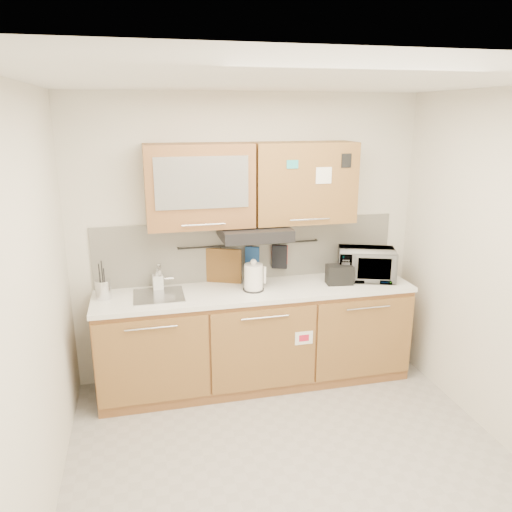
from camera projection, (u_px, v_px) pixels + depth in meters
floor at (294, 465)px, 3.56m from camera, size 3.20×3.20×0.00m
ceiling at (304, 80)px, 2.84m from camera, size 3.20×3.20×0.00m
wall_back at (248, 239)px, 4.61m from camera, size 3.20×0.00×3.20m
wall_left at (32, 317)px, 2.85m from camera, size 0.00×3.00×3.00m
wall_right at (512, 276)px, 3.56m from camera, size 0.00×3.00×3.00m
base_cabinet at (256, 342)px, 4.57m from camera, size 2.80×0.64×0.88m
countertop at (256, 291)px, 4.43m from camera, size 2.82×0.62×0.04m
backsplash at (249, 250)px, 4.62m from camera, size 2.80×0.02×0.56m
upper_cabinets at (252, 184)px, 4.29m from camera, size 1.82×0.37×0.70m
range_hood at (255, 232)px, 4.34m from camera, size 0.60×0.46×0.10m
sink at (159, 295)px, 4.25m from camera, size 0.42×0.40×0.26m
utensil_rail at (250, 244)px, 4.57m from camera, size 1.30×0.02×0.02m
utensil_crock at (103, 289)px, 4.16m from camera, size 0.17×0.17×0.33m
kettle at (254, 278)px, 4.36m from camera, size 0.21×0.19×0.29m
toaster at (339, 274)px, 4.53m from camera, size 0.25×0.17×0.18m
microwave at (366, 264)px, 4.65m from camera, size 0.60×0.50×0.28m
soap_bottle at (158, 279)px, 4.38m from camera, size 0.10×0.10×0.20m
cutting_board at (221, 273)px, 4.57m from camera, size 0.35×0.17×0.46m
oven_mitt at (252, 258)px, 4.60m from camera, size 0.13×0.08×0.21m
dark_pouch at (280, 257)px, 4.66m from camera, size 0.15×0.09×0.22m
pot_holder at (280, 255)px, 4.65m from camera, size 0.15×0.06×0.18m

